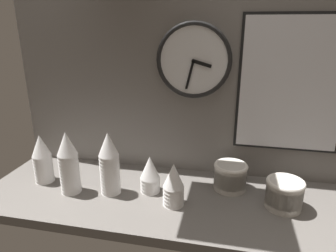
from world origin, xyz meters
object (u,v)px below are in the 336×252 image
Objects in this scene: bowl_stack_far_right at (284,193)px; wall_clock at (194,61)px; menu_board at (292,85)px; cup_stack_far_left at (42,158)px; cup_stack_center at (150,174)px; cup_stack_center_left at (109,163)px; cup_stack_center_right at (173,184)px; cup_stack_left at (68,163)px; bowl_stack_right at (230,176)px.

bowl_stack_far_right is 0.44× the size of wall_clock.
menu_board is (0.42, 0.01, -0.09)m from wall_clock.
cup_stack_center is at bearing 1.85° from cup_stack_far_left.
cup_stack_center_left is at bearing -177.02° from bowl_stack_far_right.
cup_stack_far_left reaches higher than cup_stack_center_right.
cup_stack_far_left is at bearing 160.60° from cup_stack_left.
wall_clock is at bearing -178.80° from menu_board.
bowl_stack_right is at bearing -32.98° from wall_clock.
wall_clock is (-0.40, 0.23, 0.48)m from bowl_stack_far_right.
cup_stack_left reaches higher than cup_stack_center_right.
cup_stack_center_left is 1.00× the size of cup_stack_left.
cup_stack_center_right is at bearing -5.77° from cup_stack_far_left.
cup_stack_left is 1.88× the size of bowl_stack_right.
cup_stack_center_right is at bearing -145.66° from menu_board.
cup_stack_left is at bearing -148.69° from wall_clock.
cup_stack_left is at bearing -19.40° from cup_stack_far_left.
bowl_stack_right is 0.25× the size of menu_board.
menu_board reaches higher than cup_stack_center.
bowl_stack_right is at bearing 154.10° from bowl_stack_far_right.
menu_board is (0.02, 0.24, 0.39)m from bowl_stack_far_right.
cup_stack_left is at bearing -161.46° from menu_board.
bowl_stack_right is at bearing 15.48° from cup_stack_center_left.
cup_stack_far_left is at bearing -172.53° from bowl_stack_right.
cup_stack_center_left reaches higher than cup_stack_far_left.
wall_clock is at bearing 19.81° from cup_stack_far_left.
bowl_stack_right is 1.00× the size of bowl_stack_far_right.
wall_clock is at bearing 55.93° from cup_stack_center.
cup_stack_center is at bearing -124.07° from wall_clock.
cup_stack_center_right is at bearing -0.47° from cup_stack_left.
cup_stack_far_left is (-0.34, 0.03, -0.02)m from cup_stack_center_left.
bowl_stack_far_right is at bearing -25.90° from bowl_stack_right.
cup_stack_center_left is at bearing -4.86° from cup_stack_far_left.
bowl_stack_far_right is (0.89, 0.07, -0.08)m from cup_stack_left.
menu_board reaches higher than cup_stack_left.
wall_clock is at bearing 150.60° from bowl_stack_far_right.
bowl_stack_far_right is (0.43, 0.07, -0.03)m from cup_stack_center_right.
wall_clock is at bearing 40.21° from cup_stack_center_left.
cup_stack_center_right is 0.63m from cup_stack_far_left.
cup_stack_left is at bearing 179.53° from cup_stack_center_right.
cup_stack_far_left is 0.39× the size of menu_board.
menu_board is at bearing 20.43° from cup_stack_center_left.
wall_clock reaches higher than cup_stack_far_left.
cup_stack_center_right is 0.54× the size of wall_clock.
cup_stack_far_left is at bearing 175.14° from cup_stack_center_left.
wall_clock is 0.57× the size of menu_board.
cup_stack_left is (-0.17, -0.03, 0.00)m from cup_stack_center_left.
cup_stack_center_right is 1.23× the size of bowl_stack_right.
cup_stack_far_left is at bearing -178.15° from cup_stack_center.
cup_stack_center_right is (0.28, -0.03, -0.05)m from cup_stack_center_left.
cup_stack_far_left is 0.86m from bowl_stack_right.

